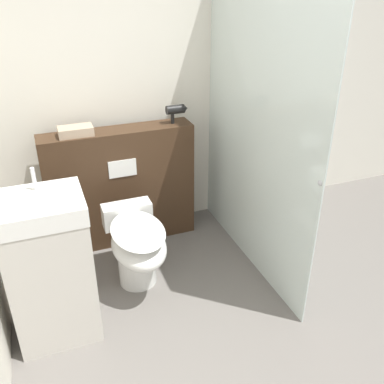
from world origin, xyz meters
TOP-DOWN VIEW (x-y plane):
  - ground_plane at (0.00, 0.00)m, footprint 12.00×12.00m
  - wall_back at (0.00, 1.93)m, footprint 8.00×0.06m
  - partition_panel at (-0.46, 1.70)m, footprint 1.21×0.24m
  - shower_glass at (0.42, 1.08)m, footprint 0.04×1.63m
  - toilet at (-0.50, 1.05)m, footprint 0.37×0.69m
  - sink_vanity at (-1.10, 0.80)m, footprint 0.50×0.43m
  - hair_drier at (0.03, 1.69)m, footprint 0.18×0.07m
  - folded_towel at (-0.77, 1.68)m, footprint 0.25×0.15m

SIDE VIEW (x-z plane):
  - ground_plane at x=0.00m, z-range 0.00..0.00m
  - toilet at x=-0.50m, z-range 0.07..0.62m
  - sink_vanity at x=-1.10m, z-range -0.07..1.04m
  - partition_panel at x=-0.46m, z-range 0.00..1.00m
  - folded_towel at x=-0.77m, z-range 1.00..1.06m
  - shower_glass at x=0.42m, z-range 0.00..2.15m
  - hair_drier at x=0.03m, z-range 1.03..1.18m
  - wall_back at x=0.00m, z-range 0.00..2.50m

